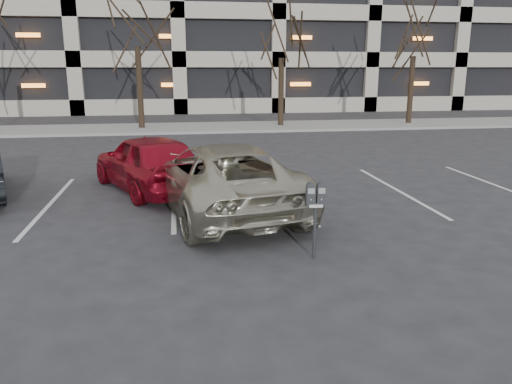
{
  "coord_description": "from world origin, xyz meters",
  "views": [
    {
      "loc": [
        -1.25,
        -9.26,
        3.05
      ],
      "look_at": [
        -0.02,
        -1.43,
        1.05
      ],
      "focal_mm": 35.0,
      "sensor_mm": 36.0,
      "label": 1
    }
  ],
  "objects_px": {
    "tree_c": "(282,13)",
    "car_red": "(149,162)",
    "tree_d": "(417,12)",
    "suv_silver": "(222,177)",
    "parking_meter": "(316,202)"
  },
  "relations": [
    {
      "from": "tree_d",
      "to": "tree_c",
      "type": "bearing_deg",
      "value": 180.0
    },
    {
      "from": "tree_c",
      "to": "tree_d",
      "type": "xyz_separation_m",
      "value": [
        7.0,
        0.0,
        0.17
      ]
    },
    {
      "from": "tree_d",
      "to": "car_red",
      "type": "relative_size",
      "value": 1.85
    },
    {
      "from": "tree_d",
      "to": "suv_silver",
      "type": "height_order",
      "value": "tree_d"
    },
    {
      "from": "tree_d",
      "to": "parking_meter",
      "type": "relative_size",
      "value": 6.36
    },
    {
      "from": "tree_d",
      "to": "suv_silver",
      "type": "xyz_separation_m",
      "value": [
        -11.35,
        -14.83,
        -5.0
      ]
    },
    {
      "from": "suv_silver",
      "to": "car_red",
      "type": "relative_size",
      "value": 1.34
    },
    {
      "from": "car_red",
      "to": "suv_silver",
      "type": "bearing_deg",
      "value": 103.66
    },
    {
      "from": "tree_c",
      "to": "car_red",
      "type": "distance_m",
      "value": 14.89
    },
    {
      "from": "tree_c",
      "to": "tree_d",
      "type": "distance_m",
      "value": 7.0
    },
    {
      "from": "car_red",
      "to": "tree_c",
      "type": "bearing_deg",
      "value": -139.69
    },
    {
      "from": "parking_meter",
      "to": "suv_silver",
      "type": "distance_m",
      "value": 3.26
    },
    {
      "from": "tree_d",
      "to": "car_red",
      "type": "distance_m",
      "value": 18.88
    },
    {
      "from": "suv_silver",
      "to": "car_red",
      "type": "distance_m",
      "value": 2.65
    },
    {
      "from": "tree_c",
      "to": "car_red",
      "type": "height_order",
      "value": "tree_c"
    }
  ]
}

